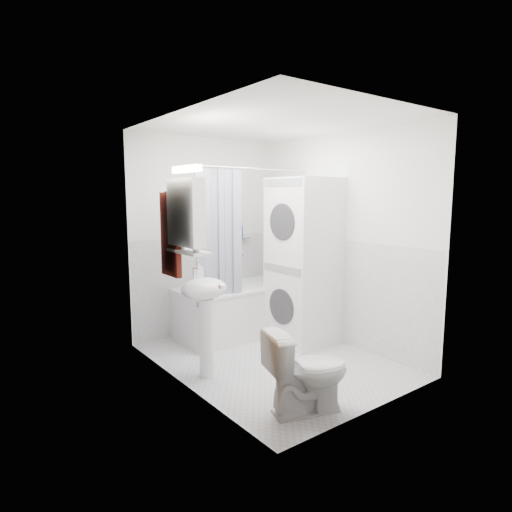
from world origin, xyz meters
TOP-DOWN VIEW (x-y plane):
  - floor at (0.00, 0.00)m, footprint 2.60×2.60m
  - room_walls at (0.00, 0.00)m, footprint 2.60×2.60m
  - wainscot at (0.00, 0.29)m, footprint 1.98×2.58m
  - door at (-0.95, -0.55)m, footprint 0.05×2.00m
  - bathtub at (0.26, 0.92)m, footprint 1.60×0.76m
  - tub_spout at (0.46, 1.25)m, footprint 0.04×0.12m
  - curtain_rod at (0.26, 0.60)m, footprint 1.78×0.02m
  - shower_curtain at (-0.26, 0.60)m, footprint 0.55×0.02m
  - sink at (-0.75, 0.06)m, footprint 0.44×0.37m
  - medicine_cabinet at (-0.90, 0.10)m, footprint 0.13×0.50m
  - shelf at (-0.89, 0.10)m, footprint 0.18×0.54m
  - shower_caddy at (0.51, 1.24)m, footprint 0.22×0.06m
  - towel at (-0.94, 0.35)m, footprint 0.07×0.33m
  - washer_dryer at (0.68, 0.25)m, footprint 0.69×0.67m
  - toilet at (-0.45, -1.00)m, footprint 0.76×0.56m
  - soap_pump at (-0.71, 0.25)m, footprint 0.08×0.17m
  - shelf_bottle at (-0.89, -0.05)m, footprint 0.07×0.18m
  - shelf_cup at (-0.89, 0.22)m, footprint 0.10×0.09m
  - shampoo_a at (0.35, 1.24)m, footprint 0.13×0.17m
  - shampoo_b at (0.47, 1.24)m, footprint 0.08×0.21m

SIDE VIEW (x-z plane):
  - floor at x=0.00m, z-range 0.00..0.00m
  - toilet at x=-0.45m, z-range 0.00..0.66m
  - bathtub at x=0.26m, z-range 0.03..0.64m
  - wainscot at x=0.00m, z-range -0.69..1.89m
  - sink at x=-0.75m, z-range 0.18..1.22m
  - tub_spout at x=0.46m, z-range 0.91..0.95m
  - soap_pump at x=-0.71m, z-range 0.91..0.99m
  - washer_dryer at x=0.68m, z-range 0.00..1.90m
  - door at x=-0.95m, z-range 0.00..2.00m
  - shower_caddy at x=0.51m, z-range 1.14..1.16m
  - shelf at x=-0.89m, z-range 1.19..1.21m
  - shampoo_b at x=0.47m, z-range 1.16..1.24m
  - shampoo_a at x=0.35m, z-range 1.16..1.29m
  - shelf_bottle at x=-0.89m, z-range 1.21..1.28m
  - shower_curtain at x=-0.26m, z-range 0.52..1.98m
  - shelf_cup at x=-0.89m, z-range 1.21..1.31m
  - towel at x=-0.94m, z-range 0.96..1.76m
  - room_walls at x=0.00m, z-range 0.19..2.79m
  - medicine_cabinet at x=-0.90m, z-range 1.21..1.92m
  - curtain_rod at x=0.26m, z-range 1.99..2.01m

